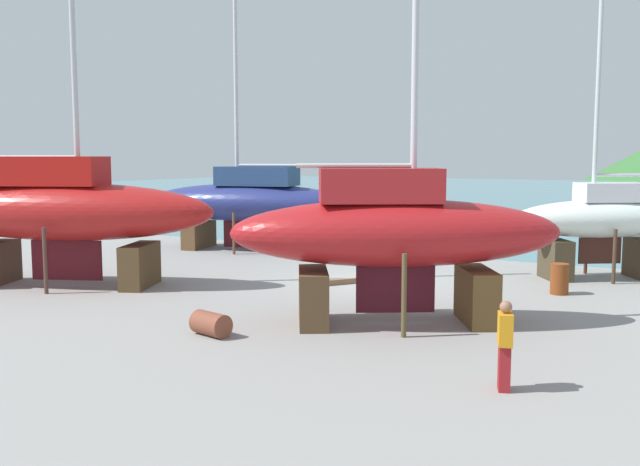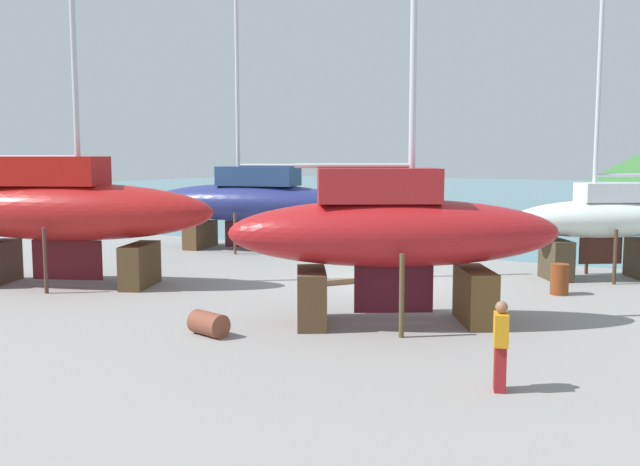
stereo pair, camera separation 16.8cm
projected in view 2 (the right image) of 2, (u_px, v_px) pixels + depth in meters
name	position (u px, v px, depth m)	size (l,w,h in m)	color
ground_plane	(304.00, 306.00, 19.52)	(45.48, 45.48, 0.00)	gray
sea_water	(612.00, 197.00, 72.66)	(156.55, 100.74, 0.01)	teal
sailboat_small_center	(393.00, 233.00, 17.24)	(8.26, 6.41, 14.85)	brown
sailboat_large_starboard	(602.00, 222.00, 23.65)	(6.12, 4.98, 10.09)	#433826
sailboat_mid_port	(249.00, 201.00, 31.08)	(9.99, 4.85, 17.10)	brown
sailboat_far_slipway	(64.00, 210.00, 22.47)	(9.96, 6.30, 16.82)	#4E3921
worker	(501.00, 345.00, 12.38)	(0.38, 0.50, 1.63)	maroon
barrel_tipped_left	(559.00, 279.00, 21.12)	(0.54, 0.54, 0.94)	brown
barrel_rust_near	(209.00, 324.00, 16.30)	(0.55, 0.55, 0.93)	brown
timber_short_cross	(330.00, 283.00, 22.62)	(2.05, 0.14, 0.18)	#826044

